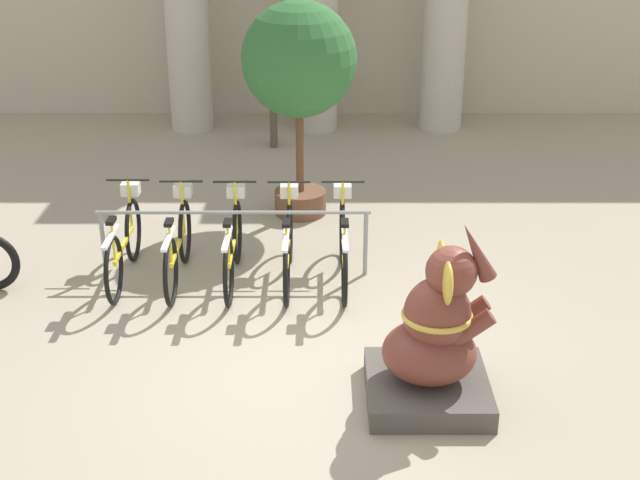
% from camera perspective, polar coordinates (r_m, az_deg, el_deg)
% --- Properties ---
extents(ground_plane, '(60.00, 60.00, 0.00)m').
position_cam_1_polar(ground_plane, '(8.29, -0.37, -8.18)').
color(ground_plane, '#9E937F').
extents(bike_rack, '(3.00, 0.05, 0.77)m').
position_cam_1_polar(bike_rack, '(9.79, -5.48, 0.88)').
color(bike_rack, gray).
rests_on(bike_rack, ground_plane).
extents(bicycle_0, '(0.48, 1.78, 1.00)m').
position_cam_1_polar(bicycle_0, '(9.97, -12.37, -0.20)').
color(bicycle_0, black).
rests_on(bicycle_0, ground_plane).
extents(bicycle_1, '(0.48, 1.78, 1.00)m').
position_cam_1_polar(bicycle_1, '(9.81, -9.00, -0.32)').
color(bicycle_1, black).
rests_on(bicycle_1, ground_plane).
extents(bicycle_2, '(0.48, 1.78, 1.00)m').
position_cam_1_polar(bicycle_2, '(9.73, -5.52, -0.35)').
color(bicycle_2, black).
rests_on(bicycle_2, ground_plane).
extents(bicycle_3, '(0.48, 1.78, 1.00)m').
position_cam_1_polar(bicycle_3, '(9.68, -1.99, -0.37)').
color(bicycle_3, black).
rests_on(bicycle_3, ground_plane).
extents(bicycle_4, '(0.48, 1.78, 1.00)m').
position_cam_1_polar(bicycle_4, '(9.68, 1.56, -0.36)').
color(bicycle_4, black).
rests_on(bicycle_4, ground_plane).
extents(elephant_statue, '(1.05, 1.05, 1.68)m').
position_cam_1_polar(elephant_statue, '(7.63, 7.38, -6.51)').
color(elephant_statue, '#4C4742').
rests_on(elephant_statue, ground_plane).
extents(person_pedestrian, '(0.22, 0.47, 1.65)m').
position_cam_1_polar(person_pedestrian, '(14.07, -2.98, 9.88)').
color(person_pedestrian, brown).
rests_on(person_pedestrian, ground_plane).
extents(potted_tree, '(1.42, 1.42, 2.73)m').
position_cam_1_polar(potted_tree, '(11.07, -1.28, 11.04)').
color(potted_tree, brown).
rests_on(potted_tree, ground_plane).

